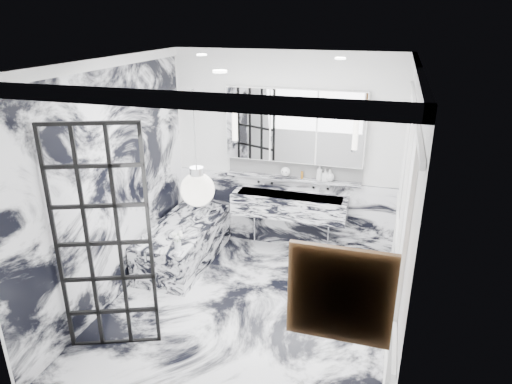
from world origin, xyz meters
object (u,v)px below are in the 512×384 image
(crittall_door, at_px, (104,243))
(trough_sink, at_px, (289,205))
(mirror_cabinet, at_px, (294,126))
(bathtub, at_px, (184,243))

(crittall_door, relative_size, trough_sink, 1.46)
(crittall_door, bearing_deg, mirror_cabinet, 42.11)
(mirror_cabinet, relative_size, bathtub, 1.15)
(crittall_door, bearing_deg, bathtub, 69.65)
(crittall_door, relative_size, mirror_cabinet, 1.23)
(trough_sink, bearing_deg, mirror_cabinet, 90.00)
(trough_sink, bearing_deg, crittall_door, -117.69)
(crittall_door, distance_m, bathtub, 1.99)
(trough_sink, relative_size, mirror_cabinet, 0.84)
(crittall_door, height_order, bathtub, crittall_door)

